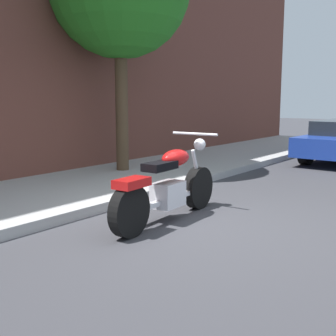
{
  "coord_description": "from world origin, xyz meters",
  "views": [
    {
      "loc": [
        -4.37,
        -2.88,
        1.56
      ],
      "look_at": [
        -0.09,
        0.38,
        0.69
      ],
      "focal_mm": 46.03,
      "sensor_mm": 36.0,
      "label": 1
    }
  ],
  "objects": [
    {
      "name": "sidewalk",
      "position": [
        0.0,
        2.63,
        0.07
      ],
      "size": [
        23.6,
        2.6,
        0.14
      ],
      "primitive_type": "cube",
      "color": "#A3A3A3",
      "rests_on": "ground"
    },
    {
      "name": "motorcycle",
      "position": [
        -0.1,
        0.39,
        0.44
      ],
      "size": [
        2.18,
        0.7,
        1.1
      ],
      "color": "black",
      "rests_on": "ground"
    },
    {
      "name": "ground_plane",
      "position": [
        0.0,
        0.0,
        0.0
      ],
      "size": [
        60.0,
        60.0,
        0.0
      ],
      "primitive_type": "plane",
      "color": "#38383D"
    }
  ]
}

